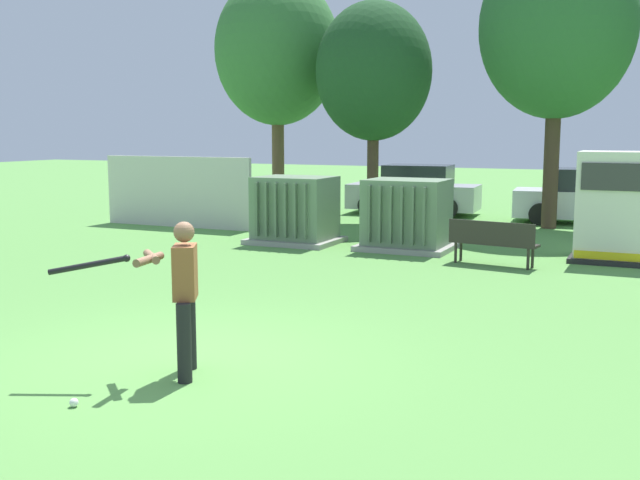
{
  "coord_description": "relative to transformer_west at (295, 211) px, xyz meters",
  "views": [
    {
      "loc": [
        5.07,
        -7.31,
        2.72
      ],
      "look_at": [
        0.12,
        3.5,
        1.0
      ],
      "focal_mm": 42.46,
      "sensor_mm": 36.0,
      "label": 1
    }
  ],
  "objects": [
    {
      "name": "tree_center_right",
      "position": [
        5.24,
        5.52,
        4.72
      ],
      "size": [
        4.2,
        4.2,
        8.03
      ],
      "color": "#4C3828",
      "rests_on": "ground"
    },
    {
      "name": "ground_plane",
      "position": [
        3.1,
        -9.09,
        -0.79
      ],
      "size": [
        96.0,
        96.0,
        0.0
      ],
      "primitive_type": "plane",
      "color": "#5B9947"
    },
    {
      "name": "batter",
      "position": [
        3.36,
        -9.6,
        0.19
      ],
      "size": [
        1.52,
        1.01,
        1.74
      ],
      "color": "black",
      "rests_on": "ground"
    },
    {
      "name": "tree_left",
      "position": [
        -3.37,
        5.53,
        4.45
      ],
      "size": [
        3.99,
        3.99,
        7.63
      ],
      "color": "brown",
      "rests_on": "ground"
    },
    {
      "name": "transformer_west",
      "position": [
        0.0,
        0.0,
        0.0
      ],
      "size": [
        2.1,
        1.7,
        1.62
      ],
      "color": "#9E9B93",
      "rests_on": "ground"
    },
    {
      "name": "tree_center_left",
      "position": [
        0.32,
        4.48,
        3.61
      ],
      "size": [
        3.36,
        3.36,
        6.42
      ],
      "color": "#4C3828",
      "rests_on": "ground"
    },
    {
      "name": "sports_ball",
      "position": [
        2.95,
        -10.87,
        -0.74
      ],
      "size": [
        0.09,
        0.09,
        0.09
      ],
      "primitive_type": "sphere",
      "color": "white",
      "rests_on": "ground"
    },
    {
      "name": "fence_panel",
      "position": [
        -4.45,
        1.41,
        0.21
      ],
      "size": [
        4.8,
        0.12,
        2.0
      ],
      "primitive_type": "cube",
      "color": "beige",
      "rests_on": "ground"
    },
    {
      "name": "parked_car_leftmost",
      "position": [
        0.7,
        7.4,
        -0.04
      ],
      "size": [
        4.31,
        2.15,
        1.62
      ],
      "color": "#B2B2B7",
      "rests_on": "ground"
    },
    {
      "name": "park_bench",
      "position": [
        5.05,
        -1.16,
        -0.25
      ],
      "size": [
        1.84,
        0.67,
        0.92
      ],
      "color": "#2D2823",
      "rests_on": "ground"
    },
    {
      "name": "parked_car_left_of_center",
      "position": [
        6.16,
        7.08,
        -0.04
      ],
      "size": [
        4.34,
        2.22,
        1.62
      ],
      "color": "silver",
      "rests_on": "ground"
    },
    {
      "name": "transformer_mid_west",
      "position": [
        2.8,
        0.15,
        0.0
      ],
      "size": [
        2.1,
        1.7,
        1.62
      ],
      "color": "#9E9B93",
      "rests_on": "ground"
    },
    {
      "name": "generator_enclosure",
      "position": [
        7.2,
        0.41,
        0.35
      ],
      "size": [
        1.6,
        1.4,
        2.3
      ],
      "color": "#262626",
      "rests_on": "ground"
    }
  ]
}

